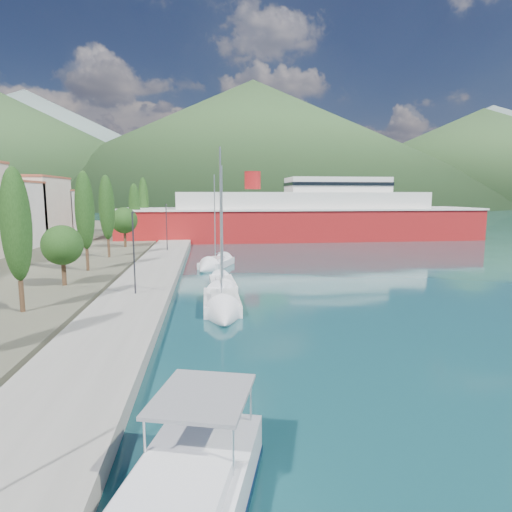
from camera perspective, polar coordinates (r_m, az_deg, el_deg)
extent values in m
plane|color=#144248|center=(137.93, -4.85, 4.80)|extent=(1400.00, 1400.00, 0.00)
cube|color=gray|center=(44.66, -13.29, -1.94)|extent=(5.00, 88.00, 0.80)
cone|color=slate|center=(686.90, -28.06, 12.85)|extent=(640.00, 640.00, 150.00)
cone|color=slate|center=(707.38, 0.54, 14.84)|extent=(760.00, 760.00, 180.00)
cone|color=slate|center=(751.44, 28.71, 11.94)|extent=(640.00, 640.00, 140.00)
cone|color=#304E28|center=(422.80, -0.36, 14.91)|extent=(480.00, 480.00, 115.00)
cone|color=#304E28|center=(478.45, 27.77, 11.70)|extent=(420.00, 420.00, 90.00)
cube|color=beige|center=(78.08, -27.85, 5.50)|extent=(9.00, 13.00, 10.00)
cube|color=#9E5138|center=(78.09, -28.10, 9.27)|extent=(9.20, 13.20, 0.30)
cube|color=silver|center=(88.44, -25.21, 5.23)|extent=(9.00, 10.00, 8.00)
cube|color=#9E5138|center=(88.37, -25.38, 7.91)|extent=(9.20, 10.20, 0.30)
cylinder|color=#47301E|center=(30.96, -28.76, -4.73)|extent=(0.30, 0.30, 2.00)
ellipsoid|color=#1E4115|center=(30.35, -29.35, 3.69)|extent=(1.80, 1.80, 7.11)
cylinder|color=#47301E|center=(38.35, -24.23, -2.10)|extent=(0.36, 0.36, 2.03)
sphere|color=#1E4115|center=(38.04, -24.43, 1.33)|extent=(3.24, 3.24, 3.24)
cylinder|color=#47301E|center=(44.89, -21.55, -0.48)|extent=(0.30, 0.30, 2.12)
ellipsoid|color=#1E4115|center=(44.47, -21.88, 5.67)|extent=(1.80, 1.80, 7.52)
cylinder|color=#47301E|center=(53.60, -19.04, 0.97)|extent=(0.30, 0.30, 2.13)
ellipsoid|color=#1E4115|center=(53.25, -19.28, 6.13)|extent=(1.80, 1.80, 7.53)
cylinder|color=#47301E|center=(63.42, -17.06, 2.19)|extent=(0.36, 0.36, 2.30)
sphere|color=#1E4115|center=(63.21, -17.16, 4.56)|extent=(3.69, 3.69, 3.69)
cylinder|color=#47301E|center=(72.11, -15.76, 2.81)|extent=(0.30, 0.30, 2.02)
ellipsoid|color=#1E4115|center=(71.85, -15.90, 6.46)|extent=(1.80, 1.80, 7.16)
cylinder|color=#47301E|center=(81.90, -14.64, 3.57)|extent=(0.30, 0.30, 2.32)
ellipsoid|color=#1E4115|center=(81.67, -14.77, 7.25)|extent=(1.80, 1.80, 8.21)
cylinder|color=#2D2D33|center=(32.57, -15.98, 0.32)|extent=(0.12, 0.12, 6.00)
cube|color=#2D2D33|center=(32.56, -16.11, 5.61)|extent=(0.15, 0.50, 0.12)
cylinder|color=#2D2D33|center=(57.16, -11.83, 3.72)|extent=(0.12, 0.12, 6.00)
cube|color=#2D2D33|center=(57.26, -11.90, 6.73)|extent=(0.15, 0.50, 0.12)
cube|color=silver|center=(11.71, -9.95, -30.40)|extent=(4.54, 7.49, 1.18)
cube|color=silver|center=(10.62, -11.79, -29.97)|extent=(3.05, 3.89, 0.43)
cube|color=gray|center=(12.20, -7.18, -17.95)|extent=(3.13, 3.45, 0.11)
cube|color=silver|center=(31.28, -4.62, -6.29)|extent=(2.60, 6.26, 1.00)
cube|color=silver|center=(30.71, -4.61, -5.28)|extent=(1.55, 2.51, 0.39)
cylinder|color=silver|center=(29.94, -4.72, 4.26)|extent=(0.12, 0.12, 10.54)
cone|color=silver|center=(27.43, -4.30, -8.37)|extent=(2.57, 2.93, 2.55)
cube|color=silver|center=(37.71, -4.48, -3.86)|extent=(2.34, 5.81, 0.81)
cube|color=silver|center=(37.23, -4.44, -3.17)|extent=(1.35, 2.35, 0.31)
cylinder|color=silver|center=(36.58, -4.53, 4.22)|extent=(0.12, 0.12, 9.87)
cone|color=silver|center=(34.15, -3.98, -5.13)|extent=(2.19, 2.77, 2.06)
cube|color=silver|center=(48.69, -5.28, -1.08)|extent=(4.32, 6.06, 0.95)
cube|color=silver|center=(48.25, -5.44, -0.41)|extent=(2.18, 2.60, 0.37)
cylinder|color=silver|center=(47.78, -5.52, 5.05)|extent=(0.12, 0.12, 9.51)
cone|color=silver|center=(45.43, -6.86, -1.78)|extent=(3.22, 3.31, 2.43)
cube|color=maroon|center=(78.68, 5.96, 4.03)|extent=(64.16, 14.07, 6.18)
cube|color=silver|center=(78.52, 5.99, 6.28)|extent=(64.61, 14.47, 0.33)
cube|color=silver|center=(78.49, 6.01, 7.24)|extent=(44.29, 11.56, 3.31)
cube|color=silver|center=(80.25, 10.71, 9.29)|extent=(18.02, 8.44, 2.65)
cylinder|color=maroon|center=(77.02, -0.46, 10.06)|extent=(2.87, 2.87, 3.09)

